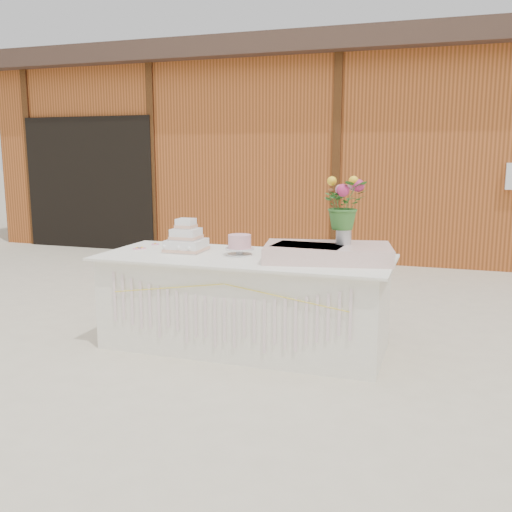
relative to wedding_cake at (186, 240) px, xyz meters
The scene contains 9 objects.
ground 1.03m from the wedding_cake, ahead, with size 80.00×80.00×0.00m, color beige.
barn 6.01m from the wedding_cake, 84.81° to the left, with size 12.60×4.60×3.30m.
cake_table 0.73m from the wedding_cake, ahead, with size 2.40×1.00×0.77m.
wedding_cake is the anchor object (origin of this frame).
pink_cake_stand 0.50m from the wedding_cake, ahead, with size 0.24×0.24×0.17m.
satin_runner 1.23m from the wedding_cake, ahead, with size 0.98×0.57×0.12m, color beige.
flower_vase 1.35m from the wedding_cake, ahead, with size 0.12×0.12×0.17m, color silver.
bouquet 1.40m from the wedding_cake, ahead, with size 0.35×0.30×0.39m, color #37722D.
loose_flowers 0.50m from the wedding_cake, behind, with size 0.14×0.35×0.02m, color pink, non-canonical shape.
Camera 1 is at (1.54, -4.32, 1.60)m, focal length 40.00 mm.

